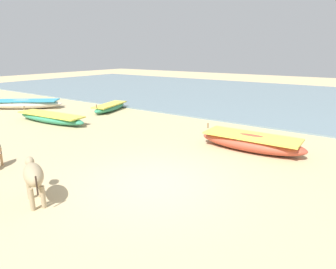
# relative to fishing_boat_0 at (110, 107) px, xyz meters

# --- Properties ---
(ground) EXTENTS (80.00, 80.00, 0.00)m
(ground) POSITION_rel_fishing_boat_0_xyz_m (8.31, -6.44, -0.24)
(ground) COLOR tan
(sea_water) EXTENTS (60.00, 20.00, 0.08)m
(sea_water) POSITION_rel_fishing_boat_0_xyz_m (8.31, 11.27, -0.20)
(sea_water) COLOR slate
(sea_water) RESTS_ON ground
(fishing_boat_0) EXTENTS (1.64, 3.15, 0.63)m
(fishing_boat_0) POSITION_rel_fishing_boat_0_xyz_m (0.00, 0.00, 0.00)
(fishing_boat_0) COLOR #338C66
(fishing_boat_0) RESTS_ON ground
(fishing_boat_3) EXTENTS (4.52, 1.36, 0.65)m
(fishing_boat_3) POSITION_rel_fishing_boat_0_xyz_m (-0.21, -3.83, 0.01)
(fishing_boat_3) COLOR #338C66
(fishing_boat_3) RESTS_ON ground
(fishing_boat_4) EXTENTS (4.61, 3.97, 0.75)m
(fishing_boat_4) POSITION_rel_fishing_boat_0_xyz_m (-5.10, -2.61, 0.06)
(fishing_boat_4) COLOR beige
(fishing_boat_4) RESTS_ON ground
(fishing_boat_5) EXTENTS (3.80, 1.25, 0.78)m
(fishing_boat_5) POSITION_rel_fishing_boat_0_xyz_m (9.51, -2.20, 0.08)
(fishing_boat_5) COLOR #B74733
(fishing_boat_5) RESTS_ON ground
(cow_adult_dun) EXTENTS (1.42, 0.88, 0.96)m
(cow_adult_dun) POSITION_rel_fishing_boat_0_xyz_m (6.72, -8.83, 0.46)
(cow_adult_dun) COLOR tan
(cow_adult_dun) RESTS_ON ground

